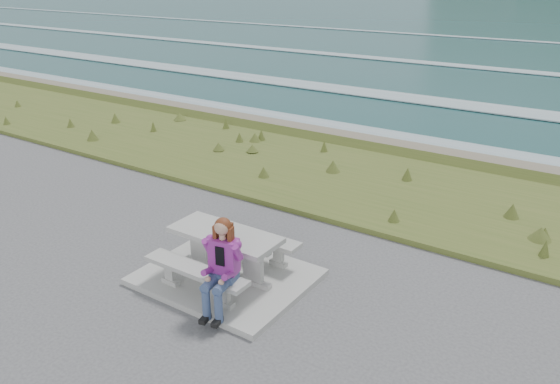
% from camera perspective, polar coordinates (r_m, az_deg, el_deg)
% --- Properties ---
extents(concrete_slab, '(2.60, 2.10, 0.10)m').
position_cam_1_polar(concrete_slab, '(8.93, -5.60, -8.81)').
color(concrete_slab, '#A3A29D').
rests_on(concrete_slab, ground).
extents(picnic_table, '(1.80, 0.75, 0.75)m').
position_cam_1_polar(picnic_table, '(8.62, -5.76, -5.20)').
color(picnic_table, '#A3A29D').
rests_on(picnic_table, concrete_slab).
extents(bench_landward, '(1.80, 0.35, 0.45)m').
position_cam_1_polar(bench_landward, '(8.28, -8.78, -8.47)').
color(bench_landward, '#A3A29D').
rests_on(bench_landward, concrete_slab).
extents(bench_seaward, '(1.80, 0.35, 0.45)m').
position_cam_1_polar(bench_seaward, '(9.22, -2.95, -4.84)').
color(bench_seaward, '#A3A29D').
rests_on(bench_seaward, concrete_slab).
extents(grass_verge, '(160.00, 4.50, 0.22)m').
position_cam_1_polar(grass_verge, '(12.80, 8.61, 0.72)').
color(grass_verge, '#455921').
rests_on(grass_verge, ground).
extents(shore_drop, '(160.00, 0.80, 2.20)m').
position_cam_1_polar(shore_drop, '(15.33, 13.32, 4.02)').
color(shore_drop, '#716A55').
rests_on(shore_drop, ground).
extents(ocean, '(1600.00, 1600.00, 0.09)m').
position_cam_1_polar(ocean, '(31.98, 24.43, 8.79)').
color(ocean, '#1B4B4D').
rests_on(ocean, ground).
extents(seated_woman, '(0.52, 0.75, 1.40)m').
position_cam_1_polar(seated_woman, '(7.78, -6.30, -9.08)').
color(seated_woman, navy).
rests_on(seated_woman, concrete_slab).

